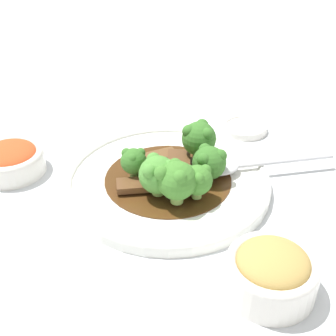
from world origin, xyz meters
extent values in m
plane|color=silver|center=(0.00, 0.00, 0.00)|extent=(4.00, 4.00, 0.00)
cylinder|color=white|center=(0.00, 0.00, 0.01)|extent=(0.31, 0.31, 0.01)
torus|color=white|center=(0.00, 0.00, 0.01)|extent=(0.31, 0.31, 0.01)
cylinder|color=#4C2D14|center=(0.00, 0.00, 0.01)|extent=(0.19, 0.19, 0.00)
cube|color=brown|center=(0.05, 0.02, 0.02)|extent=(0.06, 0.03, 0.01)
cube|color=brown|center=(-0.02, -0.03, 0.02)|extent=(0.05, 0.07, 0.01)
cube|color=brown|center=(-0.02, 0.02, 0.03)|extent=(0.07, 0.08, 0.01)
cube|color=brown|center=(0.01, -0.05, 0.02)|extent=(0.08, 0.04, 0.01)
cube|color=brown|center=(0.01, -0.01, 0.03)|extent=(0.06, 0.06, 0.01)
cylinder|color=#8EB756|center=(0.00, 0.06, 0.03)|extent=(0.02, 0.02, 0.02)
sphere|color=#427F2D|center=(0.00, 0.06, 0.05)|extent=(0.05, 0.05, 0.05)
sphere|color=#427F2D|center=(0.02, 0.06, 0.07)|extent=(0.02, 0.02, 0.02)
sphere|color=#427F2D|center=(0.00, 0.08, 0.07)|extent=(0.02, 0.02, 0.02)
sphere|color=#427F2D|center=(0.00, 0.05, 0.07)|extent=(0.02, 0.02, 0.02)
cylinder|color=#7FA84C|center=(0.02, 0.04, 0.03)|extent=(0.02, 0.02, 0.01)
sphere|color=#4C8E38|center=(0.02, 0.04, 0.05)|extent=(0.05, 0.05, 0.05)
sphere|color=#4C8E38|center=(0.03, 0.05, 0.07)|extent=(0.02, 0.02, 0.02)
sphere|color=#4C8E38|center=(0.01, 0.04, 0.07)|extent=(0.02, 0.02, 0.02)
sphere|color=#4C8E38|center=(0.03, 0.02, 0.07)|extent=(0.02, 0.02, 0.02)
cylinder|color=#8EB756|center=(0.05, -0.01, 0.03)|extent=(0.01, 0.01, 0.01)
sphere|color=#387028|center=(0.05, -0.01, 0.05)|extent=(0.04, 0.04, 0.04)
sphere|color=#387028|center=(0.05, 0.00, 0.06)|extent=(0.01, 0.01, 0.01)
sphere|color=#387028|center=(0.04, -0.01, 0.06)|extent=(0.01, 0.01, 0.01)
sphere|color=#387028|center=(0.06, -0.02, 0.06)|extent=(0.01, 0.01, 0.01)
cylinder|color=#8EB756|center=(-0.06, -0.04, 0.03)|extent=(0.02, 0.02, 0.02)
sphere|color=#387028|center=(-0.06, -0.04, 0.06)|extent=(0.05, 0.05, 0.05)
sphere|color=#387028|center=(-0.06, -0.02, 0.07)|extent=(0.02, 0.02, 0.02)
sphere|color=#387028|center=(-0.06, -0.05, 0.07)|extent=(0.02, 0.02, 0.02)
sphere|color=#387028|center=(-0.04, -0.04, 0.07)|extent=(0.02, 0.02, 0.02)
cylinder|color=#7FA84C|center=(-0.06, 0.02, 0.02)|extent=(0.02, 0.02, 0.01)
sphere|color=#387028|center=(-0.06, 0.02, 0.05)|extent=(0.05, 0.05, 0.05)
sphere|color=#387028|center=(-0.07, 0.02, 0.06)|extent=(0.02, 0.02, 0.02)
sphere|color=#387028|center=(-0.06, 0.00, 0.06)|extent=(0.02, 0.02, 0.02)
sphere|color=#387028|center=(-0.05, 0.03, 0.06)|extent=(0.02, 0.02, 0.02)
cylinder|color=#8EB756|center=(-0.03, 0.06, 0.03)|extent=(0.01, 0.01, 0.01)
sphere|color=#427F2D|center=(-0.03, 0.06, 0.05)|extent=(0.04, 0.04, 0.04)
sphere|color=#427F2D|center=(-0.04, 0.05, 0.06)|extent=(0.02, 0.02, 0.02)
sphere|color=#427F2D|center=(-0.02, 0.05, 0.06)|extent=(0.02, 0.02, 0.02)
sphere|color=#427F2D|center=(-0.03, 0.07, 0.06)|extent=(0.02, 0.02, 0.02)
ellipsoid|color=silver|center=(-0.08, 0.00, 0.03)|extent=(0.07, 0.05, 0.01)
cylinder|color=silver|center=(-0.19, 0.00, 0.02)|extent=(0.16, 0.01, 0.01)
cylinder|color=white|center=(0.23, -0.09, 0.00)|extent=(0.06, 0.06, 0.01)
cylinder|color=white|center=(0.23, -0.09, 0.02)|extent=(0.11, 0.11, 0.03)
torus|color=white|center=(0.23, -0.09, 0.03)|extent=(0.11, 0.11, 0.01)
ellipsoid|color=#D14C23|center=(0.23, -0.09, 0.03)|extent=(0.08, 0.08, 0.02)
cylinder|color=white|center=(-0.07, 0.22, 0.00)|extent=(0.06, 0.06, 0.01)
cylinder|color=white|center=(-0.07, 0.22, 0.02)|extent=(0.11, 0.11, 0.04)
torus|color=white|center=(-0.07, 0.22, 0.04)|extent=(0.11, 0.11, 0.01)
ellipsoid|color=tan|center=(-0.07, 0.22, 0.05)|extent=(0.08, 0.08, 0.03)
cylinder|color=white|center=(-0.17, -0.14, 0.01)|extent=(0.08, 0.08, 0.01)
torus|color=white|center=(-0.17, -0.14, 0.01)|extent=(0.08, 0.08, 0.01)
camera|label=1|loc=(0.11, 0.56, 0.42)|focal=50.00mm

